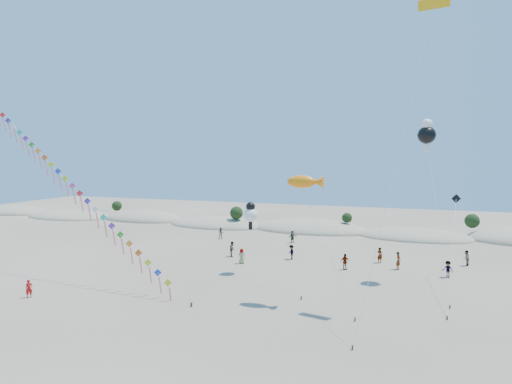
{
  "coord_description": "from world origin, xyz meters",
  "views": [
    {
      "loc": [
        14.31,
        -22.51,
        11.98
      ],
      "look_at": [
        1.65,
        14.0,
        8.72
      ],
      "focal_mm": 30.0,
      "sensor_mm": 36.0,
      "label": 1
    }
  ],
  "objects_px": {
    "fish_kite": "(305,182)",
    "flyer_foreground": "(29,289)",
    "kite_train": "(69,184)",
    "parafoil_kite": "(433,9)"
  },
  "relations": [
    {
      "from": "kite_train",
      "to": "flyer_foreground",
      "type": "xyz_separation_m",
      "value": [
        1.39,
        -6.58,
        -8.48
      ]
    },
    {
      "from": "fish_kite",
      "to": "flyer_foreground",
      "type": "relative_size",
      "value": 6.81
    },
    {
      "from": "parafoil_kite",
      "to": "flyer_foreground",
      "type": "height_order",
      "value": "parafoil_kite"
    },
    {
      "from": "kite_train",
      "to": "fish_kite",
      "type": "bearing_deg",
      "value": 0.61
    },
    {
      "from": "kite_train",
      "to": "parafoil_kite",
      "type": "height_order",
      "value": "parafoil_kite"
    },
    {
      "from": "fish_kite",
      "to": "flyer_foreground",
      "type": "bearing_deg",
      "value": -162.93
    },
    {
      "from": "kite_train",
      "to": "fish_kite",
      "type": "xyz_separation_m",
      "value": [
        23.65,
        0.25,
        0.64
      ]
    },
    {
      "from": "fish_kite",
      "to": "parafoil_kite",
      "type": "distance_m",
      "value": 16.42
    },
    {
      "from": "parafoil_kite",
      "to": "flyer_foreground",
      "type": "xyz_separation_m",
      "value": [
        -31.53,
        -9.27,
        -22.44
      ]
    },
    {
      "from": "fish_kite",
      "to": "flyer_foreground",
      "type": "distance_m",
      "value": 25.0
    }
  ]
}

